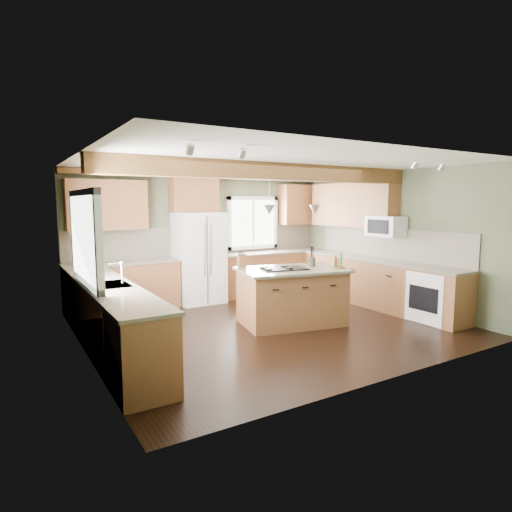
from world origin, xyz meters
TOP-DOWN VIEW (x-y plane):
  - floor at (0.00, 0.00)m, footprint 5.60×5.60m
  - ceiling at (0.00, 0.00)m, footprint 5.60×5.60m
  - wall_back at (0.00, 2.50)m, footprint 5.60×0.00m
  - wall_left at (-2.80, 0.00)m, footprint 0.00×5.00m
  - wall_right at (2.80, 0.00)m, footprint 0.00×5.00m
  - ceiling_beam at (0.00, -0.09)m, footprint 5.55×0.26m
  - soffit_trim at (0.00, 2.40)m, footprint 5.55×0.20m
  - backsplash_back at (0.00, 2.48)m, footprint 5.58×0.03m
  - backsplash_right at (2.78, 0.05)m, footprint 0.03×3.70m
  - base_cab_back_left at (-1.79, 2.20)m, footprint 2.02×0.60m
  - counter_back_left at (-1.79, 2.20)m, footprint 2.06×0.64m
  - base_cab_back_right at (1.49, 2.20)m, footprint 2.62×0.60m
  - counter_back_right at (1.49, 2.20)m, footprint 2.66×0.64m
  - base_cab_left at (-2.50, 0.05)m, footprint 0.60×3.70m
  - counter_left at (-2.50, 0.05)m, footprint 0.64×3.74m
  - base_cab_right at (2.50, 0.05)m, footprint 0.60×3.70m
  - counter_right at (2.50, 0.05)m, footprint 0.64×3.74m
  - upper_cab_back_left at (-1.99, 2.33)m, footprint 1.40×0.35m
  - upper_cab_over_fridge at (-0.30, 2.33)m, footprint 0.96×0.35m
  - upper_cab_right at (2.62, 0.90)m, footprint 0.35×2.20m
  - upper_cab_back_corner at (2.30, 2.33)m, footprint 0.90×0.35m
  - window_left at (-2.78, 0.05)m, footprint 0.04×1.60m
  - window_back at (1.15, 2.48)m, footprint 1.10×0.04m
  - sink at (-2.50, 0.05)m, footprint 0.50×0.65m
  - faucet at (-2.32, 0.05)m, footprint 0.02×0.02m
  - dishwasher at (-2.49, -1.25)m, footprint 0.60×0.60m
  - oven at (2.49, -1.25)m, footprint 0.60×0.72m
  - microwave at (2.58, -0.05)m, footprint 0.40×0.70m
  - pendant_left at (-0.01, -0.00)m, footprint 0.18×0.18m
  - pendant_right at (0.77, -0.17)m, footprint 0.18×0.18m
  - refrigerator at (-0.30, 2.12)m, footprint 0.90×0.74m
  - island at (0.38, -0.09)m, footprint 1.77×1.28m
  - island_top at (0.38, -0.09)m, footprint 1.89×1.41m
  - cooktop at (0.25, -0.06)m, footprint 0.77×0.59m
  - knife_block at (-0.25, 0.46)m, footprint 0.15×0.12m
  - utensil_crock at (0.84, -0.02)m, footprint 0.12×0.12m
  - bottle_tray at (1.09, -0.41)m, footprint 0.31×0.31m

SIDE VIEW (x-z plane):
  - floor at x=0.00m, z-range 0.00..0.00m
  - dishwasher at x=-2.49m, z-range 0.01..0.85m
  - oven at x=2.49m, z-range 0.01..0.85m
  - base_cab_back_left at x=-1.79m, z-range 0.00..0.88m
  - base_cab_back_right at x=1.49m, z-range 0.00..0.88m
  - base_cab_left at x=-2.50m, z-range 0.00..0.88m
  - base_cab_right at x=2.50m, z-range 0.00..0.88m
  - island at x=0.38m, z-range 0.00..0.88m
  - counter_back_left at x=-1.79m, z-range 0.88..0.92m
  - counter_back_right at x=1.49m, z-range 0.88..0.92m
  - counter_left at x=-2.50m, z-range 0.88..0.92m
  - counter_right at x=2.50m, z-range 0.88..0.92m
  - refrigerator at x=-0.30m, z-range 0.00..1.80m
  - island_top at x=0.38m, z-range 0.88..0.92m
  - sink at x=-2.50m, z-range 0.89..0.92m
  - cooktop at x=0.25m, z-range 0.92..0.94m
  - utensil_crock at x=0.84m, z-range 0.92..1.07m
  - knife_block at x=-0.25m, z-range 0.92..1.14m
  - bottle_tray at x=1.09m, z-range 0.92..1.15m
  - faucet at x=-2.32m, z-range 0.91..1.19m
  - backsplash_back at x=0.00m, z-range 0.92..1.50m
  - backsplash_right at x=2.78m, z-range 0.92..1.50m
  - wall_back at x=0.00m, z-range -1.50..4.10m
  - wall_left at x=-2.80m, z-range -1.20..3.80m
  - wall_right at x=2.80m, z-range -1.20..3.80m
  - window_back at x=1.15m, z-range 1.05..2.05m
  - window_left at x=-2.78m, z-range 1.02..2.08m
  - microwave at x=2.58m, z-range 1.36..1.74m
  - pendant_left at x=-0.01m, z-range 1.80..1.96m
  - pendant_right at x=0.77m, z-range 1.80..1.96m
  - upper_cab_back_left at x=-1.99m, z-range 1.50..2.40m
  - upper_cab_right at x=2.62m, z-range 1.50..2.40m
  - upper_cab_back_corner at x=2.30m, z-range 1.50..2.40m
  - upper_cab_over_fridge at x=-0.30m, z-range 1.80..2.50m
  - ceiling_beam at x=0.00m, z-range 2.34..2.60m
  - soffit_trim at x=0.00m, z-range 2.49..2.59m
  - ceiling at x=0.00m, z-range 2.60..2.60m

